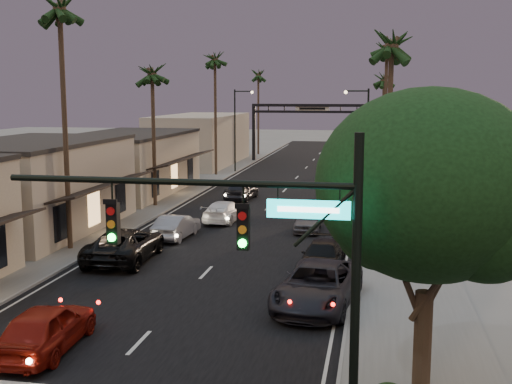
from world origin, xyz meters
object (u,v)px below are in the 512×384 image
at_px(oncoming_silver, 176,226).
at_px(palm_rc, 384,76).
at_px(traffic_signal, 273,250).
at_px(palm_far, 258,72).
at_px(corner_tree, 432,193).
at_px(palm_rb, 387,46).
at_px(palm_lc, 152,68).
at_px(arch, 312,118).
at_px(palm_ra, 392,37).
at_px(curbside_black, 322,256).
at_px(palm_lb, 59,1).
at_px(curbside_near, 318,285).
at_px(streetlight_left, 237,124).
at_px(oncoming_red, 46,328).
at_px(oncoming_pickup, 125,245).
at_px(palm_ld, 215,56).
at_px(streetlight_right, 364,132).

bearing_deg(oncoming_silver, palm_rc, -103.70).
distance_m(traffic_signal, palm_far, 75.58).
relative_size(corner_tree, palm_rb, 0.62).
bearing_deg(oncoming_silver, palm_lc, -59.89).
distance_m(arch, palm_ra, 47.17).
height_order(traffic_signal, curbside_black, traffic_signal).
bearing_deg(palm_lb, curbside_black, -5.72).
bearing_deg(curbside_near, traffic_signal, -82.96).
bearing_deg(curbside_near, curbside_black, 100.25).
relative_size(traffic_signal, streetlight_left, 0.95).
height_order(palm_lc, palm_far, palm_far).
height_order(palm_lb, palm_ra, palm_lb).
bearing_deg(curbside_black, traffic_signal, -86.09).
bearing_deg(oncoming_silver, streetlight_left, -80.08).
xyz_separation_m(traffic_signal, palm_rb, (2.91, 40.00, 7.33)).
bearing_deg(palm_far, arch, -43.95).
bearing_deg(oncoming_red, oncoming_pickup, -83.55).
bearing_deg(palm_rb, curbside_black, -97.53).
relative_size(arch, palm_far, 1.15).
xyz_separation_m(corner_tree, palm_rc, (-0.88, 56.55, 4.49)).
bearing_deg(palm_ra, arch, 100.59).
bearing_deg(palm_ld, corner_tree, -69.19).
height_order(streetlight_left, palm_lc, palm_lc).
bearing_deg(streetlight_left, oncoming_silver, -84.25).
xyz_separation_m(palm_lc, curbside_black, (14.11, -15.41, -9.78)).
bearing_deg(palm_ra, curbside_near, -107.60).
xyz_separation_m(corner_tree, curbside_black, (-3.97, 13.14, -5.29)).
bearing_deg(corner_tree, streetlight_right, 93.89).
bearing_deg(oncoming_silver, palm_ld, -76.24).
distance_m(palm_ld, curbside_near, 43.96).
bearing_deg(palm_rc, oncoming_pickup, -106.98).
distance_m(oncoming_silver, curbside_black, 10.62).
relative_size(streetlight_right, oncoming_red, 1.85).
bearing_deg(palm_lb, palm_lc, 90.00).
xyz_separation_m(palm_rb, curbside_near, (-2.83, -28.91, -11.54)).
relative_size(palm_rc, curbside_near, 1.95).
height_order(arch, streetlight_right, streetlight_right).
relative_size(traffic_signal, palm_rc, 0.70).
relative_size(arch, oncoming_pickup, 2.45).
relative_size(arch, streetlight_right, 1.69).
distance_m(streetlight_left, oncoming_pickup, 37.93).
xyz_separation_m(palm_rb, palm_rc, (0.00, 20.00, -1.95)).
height_order(streetlight_right, palm_far, palm_far).
height_order(palm_lc, curbside_near, palm_lc).
distance_m(palm_ld, oncoming_silver, 31.74).
height_order(corner_tree, oncoming_pickup, corner_tree).
height_order(palm_rc, oncoming_silver, palm_rc).
bearing_deg(oncoming_silver, palm_lb, 42.62).
height_order(streetlight_left, palm_rc, palm_rc).
relative_size(palm_far, oncoming_pickup, 2.13).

